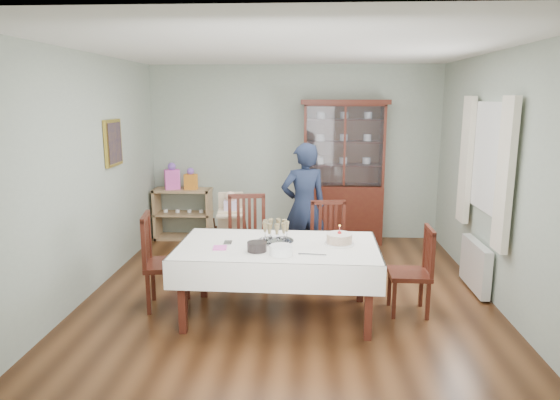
# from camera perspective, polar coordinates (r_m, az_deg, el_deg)

# --- Properties ---
(floor) EXTENTS (5.00, 5.00, 0.00)m
(floor) POSITION_cam_1_polar(r_m,az_deg,el_deg) (5.75, 0.90, -10.91)
(floor) COLOR #593319
(floor) RESTS_ON ground
(room_shell) EXTENTS (5.00, 5.00, 5.00)m
(room_shell) POSITION_cam_1_polar(r_m,az_deg,el_deg) (5.87, 1.16, 6.74)
(room_shell) COLOR #9EAA99
(room_shell) RESTS_ON floor
(dining_table) EXTENTS (2.02, 1.19, 0.76)m
(dining_table) POSITION_cam_1_polar(r_m,az_deg,el_deg) (5.13, -0.24, -9.16)
(dining_table) COLOR #421C10
(dining_table) RESTS_ON floor
(china_cabinet) EXTENTS (1.30, 0.48, 2.18)m
(china_cabinet) POSITION_cam_1_polar(r_m,az_deg,el_deg) (7.66, 7.22, 3.43)
(china_cabinet) COLOR #421C10
(china_cabinet) RESTS_ON floor
(sideboard) EXTENTS (0.90, 0.38, 0.80)m
(sideboard) POSITION_cam_1_polar(r_m,az_deg,el_deg) (8.04, -11.00, -1.55)
(sideboard) COLOR tan
(sideboard) RESTS_ON floor
(picture_frame) EXTENTS (0.04, 0.48, 0.58)m
(picture_frame) POSITION_cam_1_polar(r_m,az_deg,el_deg) (6.59, -18.53, 6.21)
(picture_frame) COLOR gold
(picture_frame) RESTS_ON room_shell
(window) EXTENTS (0.04, 1.02, 1.22)m
(window) POSITION_cam_1_polar(r_m,az_deg,el_deg) (6.00, 22.85, 4.45)
(window) COLOR white
(window) RESTS_ON room_shell
(curtain_left) EXTENTS (0.07, 0.30, 1.55)m
(curtain_left) POSITION_cam_1_polar(r_m,az_deg,el_deg) (5.41, 24.34, 2.58)
(curtain_left) COLOR silver
(curtain_left) RESTS_ON room_shell
(curtain_right) EXTENTS (0.07, 0.30, 1.55)m
(curtain_right) POSITION_cam_1_polar(r_m,az_deg,el_deg) (6.57, 20.51, 4.31)
(curtain_right) COLOR silver
(curtain_right) RESTS_ON room_shell
(radiator) EXTENTS (0.10, 0.80, 0.55)m
(radiator) POSITION_cam_1_polar(r_m,az_deg,el_deg) (6.24, 21.43, -6.98)
(radiator) COLOR white
(radiator) RESTS_ON floor
(chair_far_left) EXTENTS (0.55, 0.55, 1.06)m
(chair_far_left) POSITION_cam_1_polar(r_m,az_deg,el_deg) (6.04, -3.68, -6.63)
(chair_far_left) COLOR #421C10
(chair_far_left) RESTS_ON floor
(chair_far_right) EXTENTS (0.49, 0.49, 0.99)m
(chair_far_right) POSITION_cam_1_polar(r_m,az_deg,el_deg) (6.02, 5.66, -6.91)
(chair_far_right) COLOR #421C10
(chair_far_right) RESTS_ON floor
(chair_end_left) EXTENTS (0.53, 0.53, 1.02)m
(chair_end_left) POSITION_cam_1_polar(r_m,az_deg,el_deg) (5.52, -12.84, -8.84)
(chair_end_left) COLOR #421C10
(chair_end_left) RESTS_ON floor
(chair_end_right) EXTENTS (0.42, 0.42, 0.91)m
(chair_end_right) POSITION_cam_1_polar(r_m,az_deg,el_deg) (5.42, 14.64, -9.67)
(chair_end_right) COLOR #421C10
(chair_end_right) RESTS_ON floor
(woman) EXTENTS (0.70, 0.57, 1.65)m
(woman) POSITION_cam_1_polar(r_m,az_deg,el_deg) (6.41, 2.73, -0.80)
(woman) COLOR black
(woman) RESTS_ON floor
(high_chair) EXTENTS (0.49, 0.49, 1.00)m
(high_chair) POSITION_cam_1_polar(r_m,az_deg,el_deg) (6.69, -5.60, -4.16)
(high_chair) COLOR black
(high_chair) RESTS_ON floor
(champagne_tray) EXTENTS (0.37, 0.37, 0.22)m
(champagne_tray) POSITION_cam_1_polar(r_m,az_deg,el_deg) (5.07, -0.50, -4.06)
(champagne_tray) COLOR silver
(champagne_tray) RESTS_ON dining_table
(birthday_cake) EXTENTS (0.30, 0.30, 0.20)m
(birthday_cake) POSITION_cam_1_polar(r_m,az_deg,el_deg) (5.04, 6.80, -4.46)
(birthday_cake) COLOR white
(birthday_cake) RESTS_ON dining_table
(plate_stack_dark) EXTENTS (0.24, 0.24, 0.09)m
(plate_stack_dark) POSITION_cam_1_polar(r_m,az_deg,el_deg) (4.80, -2.66, -5.35)
(plate_stack_dark) COLOR black
(plate_stack_dark) RESTS_ON dining_table
(plate_stack_white) EXTENTS (0.28, 0.28, 0.09)m
(plate_stack_white) POSITION_cam_1_polar(r_m,az_deg,el_deg) (4.68, 0.12, -5.75)
(plate_stack_white) COLOR white
(plate_stack_white) RESTS_ON dining_table
(napkin_stack) EXTENTS (0.14, 0.14, 0.02)m
(napkin_stack) POSITION_cam_1_polar(r_m,az_deg,el_deg) (4.91, -6.88, -5.44)
(napkin_stack) COLOR #F45AC4
(napkin_stack) RESTS_ON dining_table
(cutlery) EXTENTS (0.11, 0.15, 0.01)m
(cutlery) POSITION_cam_1_polar(r_m,az_deg,el_deg) (5.10, -6.34, -4.83)
(cutlery) COLOR silver
(cutlery) RESTS_ON dining_table
(cake_knife) EXTENTS (0.27, 0.05, 0.01)m
(cake_knife) POSITION_cam_1_polar(r_m,az_deg,el_deg) (4.70, 3.70, -6.21)
(cake_knife) COLOR silver
(cake_knife) RESTS_ON dining_table
(gift_bag_pink) EXTENTS (0.26, 0.22, 0.42)m
(gift_bag_pink) POSITION_cam_1_polar(r_m,az_deg,el_deg) (7.95, -12.22, 2.54)
(gift_bag_pink) COLOR #F45AC4
(gift_bag_pink) RESTS_ON sideboard
(gift_bag_orange) EXTENTS (0.20, 0.15, 0.34)m
(gift_bag_orange) POSITION_cam_1_polar(r_m,az_deg,el_deg) (7.88, -10.16, 2.30)
(gift_bag_orange) COLOR orange
(gift_bag_orange) RESTS_ON sideboard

